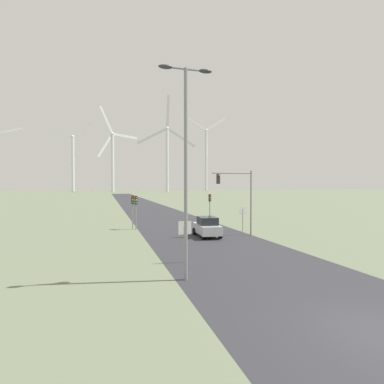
{
  "coord_description": "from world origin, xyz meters",
  "views": [
    {
      "loc": [
        -8.31,
        -7.45,
        4.7
      ],
      "look_at": [
        0.0,
        21.18,
        4.06
      ],
      "focal_mm": 28.0,
      "sensor_mm": 36.0,
      "label": 1
    }
  ],
  "objects_px": {
    "car_approaching": "(207,227)",
    "wind_turbine_far_right": "(206,154)",
    "wind_turbine_left": "(73,158)",
    "stop_sign_near": "(185,234)",
    "traffic_light_post_mid_left": "(133,204)",
    "traffic_light_post_near_left": "(136,205)",
    "streetlamp": "(186,149)",
    "traffic_light_post_near_right": "(210,202)",
    "stop_sign_far": "(243,215)",
    "wind_turbine_right": "(167,152)",
    "traffic_light_mast_overhead": "(238,190)",
    "wind_turbine_center": "(113,155)"
  },
  "relations": [
    {
      "from": "car_approaching",
      "to": "wind_turbine_far_right",
      "type": "relative_size",
      "value": 0.06
    },
    {
      "from": "wind_turbine_left",
      "to": "stop_sign_near",
      "type": "bearing_deg",
      "value": -82.99
    },
    {
      "from": "traffic_light_post_mid_left",
      "to": "traffic_light_post_near_left",
      "type": "bearing_deg",
      "value": -55.83
    },
    {
      "from": "streetlamp",
      "to": "traffic_light_post_near_right",
      "type": "distance_m",
      "value": 22.85
    },
    {
      "from": "stop_sign_near",
      "to": "traffic_light_post_near_right",
      "type": "height_order",
      "value": "traffic_light_post_near_right"
    },
    {
      "from": "traffic_light_post_near_right",
      "to": "wind_turbine_left",
      "type": "height_order",
      "value": "wind_turbine_left"
    },
    {
      "from": "stop_sign_far",
      "to": "wind_turbine_right",
      "type": "xyz_separation_m",
      "value": [
        30.19,
        187.91,
        27.66
      ]
    },
    {
      "from": "traffic_light_post_near_left",
      "to": "traffic_light_post_near_right",
      "type": "bearing_deg",
      "value": 16.89
    },
    {
      "from": "traffic_light_mast_overhead",
      "to": "wind_turbine_far_right",
      "type": "distance_m",
      "value": 247.18
    },
    {
      "from": "car_approaching",
      "to": "stop_sign_near",
      "type": "bearing_deg",
      "value": -117.18
    },
    {
      "from": "stop_sign_near",
      "to": "traffic_light_mast_overhead",
      "type": "xyz_separation_m",
      "value": [
        7.28,
        8.08,
        2.52
      ]
    },
    {
      "from": "traffic_light_post_near_left",
      "to": "car_approaching",
      "type": "xyz_separation_m",
      "value": [
        5.84,
        -6.28,
        -1.73
      ]
    },
    {
      "from": "traffic_light_mast_overhead",
      "to": "traffic_light_post_near_left",
      "type": "bearing_deg",
      "value": 142.9
    },
    {
      "from": "streetlamp",
      "to": "traffic_light_post_mid_left",
      "type": "relative_size",
      "value": 2.91
    },
    {
      "from": "wind_turbine_far_right",
      "to": "traffic_light_post_mid_left",
      "type": "bearing_deg",
      "value": -110.76
    },
    {
      "from": "stop_sign_near",
      "to": "stop_sign_far",
      "type": "bearing_deg",
      "value": 49.36
    },
    {
      "from": "wind_turbine_center",
      "to": "traffic_light_mast_overhead",
      "type": "bearing_deg",
      "value": -88.13
    },
    {
      "from": "stop_sign_far",
      "to": "wind_turbine_left",
      "type": "xyz_separation_m",
      "value": [
        -38.36,
        229.95,
        25.49
      ]
    },
    {
      "from": "traffic_light_post_near_left",
      "to": "wind_turbine_center",
      "type": "relative_size",
      "value": 0.06
    },
    {
      "from": "traffic_light_post_near_right",
      "to": "traffic_light_post_mid_left",
      "type": "xyz_separation_m",
      "value": [
        -9.68,
        -2.38,
        -0.01
      ]
    },
    {
      "from": "wind_turbine_left",
      "to": "traffic_light_post_near_left",
      "type": "bearing_deg",
      "value": -82.92
    },
    {
      "from": "wind_turbine_left",
      "to": "traffic_light_post_mid_left",
      "type": "bearing_deg",
      "value": -82.98
    },
    {
      "from": "streetlamp",
      "to": "car_approaching",
      "type": "height_order",
      "value": "streetlamp"
    },
    {
      "from": "streetlamp",
      "to": "wind_turbine_left",
      "type": "xyz_separation_m",
      "value": [
        -28.72,
        243.46,
        20.73
      ]
    },
    {
      "from": "traffic_light_post_near_right",
      "to": "car_approaching",
      "type": "distance_m",
      "value": 9.94
    },
    {
      "from": "traffic_light_post_near_right",
      "to": "wind_turbine_far_right",
      "type": "xyz_separation_m",
      "value": [
        76.0,
        223.68,
        31.03
      ]
    },
    {
      "from": "stop_sign_far",
      "to": "car_approaching",
      "type": "relative_size",
      "value": 0.59
    },
    {
      "from": "wind_turbine_left",
      "to": "wind_turbine_far_right",
      "type": "bearing_deg",
      "value": 0.51
    },
    {
      "from": "streetlamp",
      "to": "wind_turbine_left",
      "type": "height_order",
      "value": "wind_turbine_left"
    },
    {
      "from": "traffic_light_mast_overhead",
      "to": "stop_sign_far",
      "type": "bearing_deg",
      "value": 54.92
    },
    {
      "from": "wind_turbine_center",
      "to": "wind_turbine_right",
      "type": "xyz_separation_m",
      "value": [
        38.38,
        -13.37,
        2.42
      ]
    },
    {
      "from": "wind_turbine_center",
      "to": "wind_turbine_right",
      "type": "height_order",
      "value": "wind_turbine_right"
    },
    {
      "from": "stop_sign_near",
      "to": "stop_sign_far",
      "type": "height_order",
      "value": "stop_sign_near"
    },
    {
      "from": "traffic_light_post_near_left",
      "to": "traffic_light_post_mid_left",
      "type": "relative_size",
      "value": 0.99
    },
    {
      "from": "stop_sign_far",
      "to": "traffic_light_post_near_right",
      "type": "bearing_deg",
      "value": 97.57
    },
    {
      "from": "streetlamp",
      "to": "stop_sign_far",
      "type": "distance_m",
      "value": 17.26
    },
    {
      "from": "traffic_light_post_near_left",
      "to": "car_approaching",
      "type": "bearing_deg",
      "value": -47.09
    },
    {
      "from": "streetlamp",
      "to": "traffic_light_post_near_left",
      "type": "xyz_separation_m",
      "value": [
        -0.7,
        17.94,
        -3.86
      ]
    },
    {
      "from": "stop_sign_far",
      "to": "traffic_light_post_near_right",
      "type": "relative_size",
      "value": 0.69
    },
    {
      "from": "stop_sign_near",
      "to": "traffic_light_mast_overhead",
      "type": "bearing_deg",
      "value": 47.98
    },
    {
      "from": "wind_turbine_left",
      "to": "car_approaching",
      "type": "bearing_deg",
      "value": -81.69
    },
    {
      "from": "traffic_light_mast_overhead",
      "to": "wind_turbine_right",
      "type": "bearing_deg",
      "value": 80.52
    },
    {
      "from": "streetlamp",
      "to": "stop_sign_far",
      "type": "relative_size",
      "value": 4.22
    },
    {
      "from": "stop_sign_near",
      "to": "streetlamp",
      "type": "bearing_deg",
      "value": -104.0
    },
    {
      "from": "traffic_light_post_mid_left",
      "to": "traffic_light_post_near_right",
      "type": "bearing_deg",
      "value": 13.83
    },
    {
      "from": "wind_turbine_center",
      "to": "wind_turbine_left",
      "type": "bearing_deg",
      "value": 136.47
    },
    {
      "from": "traffic_light_post_near_right",
      "to": "traffic_light_mast_overhead",
      "type": "relative_size",
      "value": 0.59
    },
    {
      "from": "traffic_light_post_mid_left",
      "to": "wind_turbine_center",
      "type": "xyz_separation_m",
      "value": [
        2.46,
        196.39,
        24.33
      ]
    },
    {
      "from": "streetlamp",
      "to": "traffic_light_post_near_left",
      "type": "distance_m",
      "value": 18.36
    },
    {
      "from": "wind_turbine_far_right",
      "to": "wind_turbine_left",
      "type": "bearing_deg",
      "value": -179.49
    }
  ]
}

